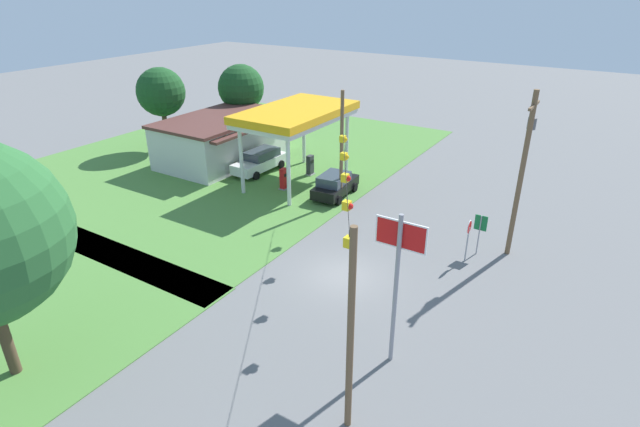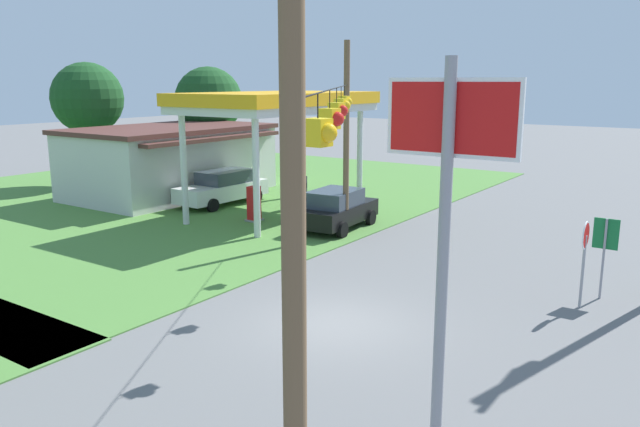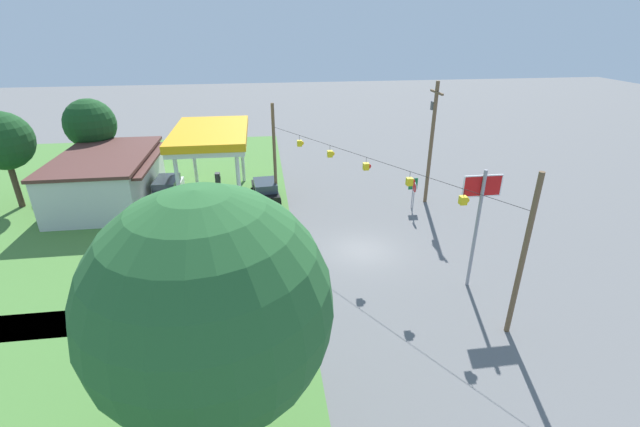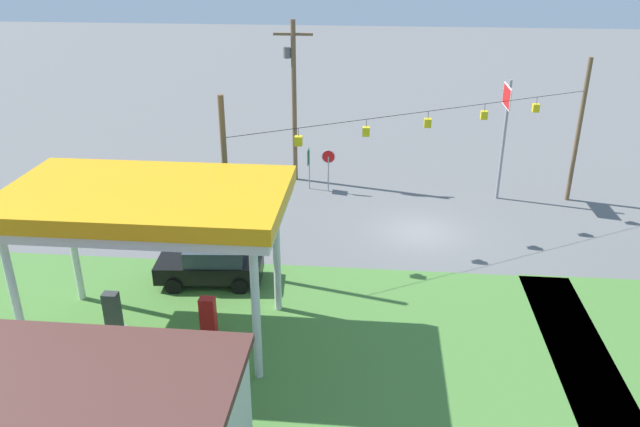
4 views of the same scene
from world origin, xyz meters
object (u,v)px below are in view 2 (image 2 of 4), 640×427
tree_far_back (209,101)px  car_at_pumps_rear (223,187)px  stop_sign_roadside (585,245)px  fuel_pump_near (254,205)px  gas_station_canopy (277,104)px  stop_sign_overhead (447,192)px  route_sign (605,242)px  gas_station_store (171,160)px  fuel_pump_far (301,193)px  car_at_pumps_front (337,209)px  tree_behind_station (88,99)px

tree_far_back → car_at_pumps_rear: bearing=-131.9°
stop_sign_roadside → fuel_pump_near: bearing=-102.0°
gas_station_canopy → tree_far_back: bearing=58.8°
car_at_pumps_rear → stop_sign_roadside: size_ratio=2.08×
gas_station_canopy → stop_sign_roadside: (-4.91, -14.73, -3.41)m
fuel_pump_near → stop_sign_roadside: bearing=-102.0°
stop_sign_overhead → tree_far_back: (20.99, 25.53, 0.29)m
car_at_pumps_rear → gas_station_canopy: bearing=86.6°
route_sign → stop_sign_overhead: bearing=177.6°
gas_station_store → car_at_pumps_rear: (-0.58, -4.47, -1.00)m
fuel_pump_far → stop_sign_overhead: size_ratio=0.25×
stop_sign_overhead → route_sign: 11.02m
car_at_pumps_rear → tree_far_back: size_ratio=0.72×
gas_station_store → fuel_pump_far: bearing=-84.0°
stop_sign_roadside → route_sign: stop_sign_roadside is taller
fuel_pump_near → gas_station_store: bearing=72.1°
fuel_pump_far → car_at_pumps_front: car_at_pumps_front is taller
gas_station_store → stop_sign_overhead: (-15.26, -22.96, 2.78)m
gas_station_canopy → fuel_pump_far: bearing=-0.1°
car_at_pumps_rear → stop_sign_overhead: (-14.68, -18.50, 3.78)m
gas_station_canopy → fuel_pump_far: (1.78, -0.00, -4.45)m
fuel_pump_near → stop_sign_overhead: (-12.57, -14.60, 3.92)m
gas_station_store → car_at_pumps_front: gas_station_store is taller
car_at_pumps_front → tree_far_back: bearing=58.2°
car_at_pumps_rear → car_at_pumps_front: bearing=82.4°
gas_station_store → fuel_pump_near: gas_station_store is taller
gas_station_canopy → tree_behind_station: 14.92m
fuel_pump_near → car_at_pumps_rear: car_at_pumps_rear is taller
stop_sign_roadside → tree_behind_station: tree_behind_station is taller
route_sign → tree_behind_station: (4.23, 29.96, 3.51)m
stop_sign_roadside → fuel_pump_far: bearing=-114.4°
fuel_pump_far → stop_sign_roadside: size_ratio=0.65×
gas_station_store → tree_far_back: bearing=24.2°
gas_station_canopy → fuel_pump_far: gas_station_canopy is taller
car_at_pumps_front → car_at_pumps_rear: bearing=76.2°
gas_station_canopy → tree_behind_station: tree_behind_station is taller
gas_station_store → stop_sign_overhead: stop_sign_overhead is taller
stop_sign_overhead → tree_far_back: bearing=50.6°
car_at_pumps_rear → stop_sign_roadside: (-5.24, -18.62, 0.90)m
gas_station_store → tree_behind_station: bearing=93.7°
fuel_pump_near → car_at_pumps_rear: size_ratio=0.31×
gas_station_canopy → car_at_pumps_front: gas_station_canopy is taller
car_at_pumps_rear → stop_sign_overhead: stop_sign_overhead is taller
fuel_pump_near → stop_sign_roadside: (-3.13, -14.73, 1.04)m
fuel_pump_far → stop_sign_roadside: bearing=-114.4°
route_sign → fuel_pump_far: bearing=69.8°
gas_station_canopy → car_at_pumps_rear: 5.81m
car_at_pumps_rear → stop_sign_roadside: bearing=75.7°
route_sign → tree_far_back: size_ratio=0.33×
fuel_pump_near → tree_far_back: bearing=52.4°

